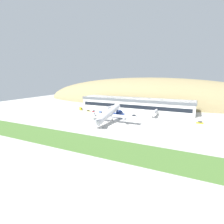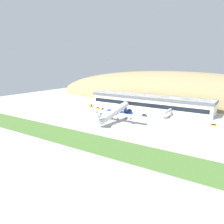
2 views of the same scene
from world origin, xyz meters
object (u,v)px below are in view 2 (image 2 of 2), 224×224
object	(u,v)px
service_car_3	(144,115)
fuel_truck	(107,111)
jetway_0	(120,105)
jetway_1	(167,112)
service_car_1	(213,125)
traffic_cone_0	(169,125)
service_car_0	(98,108)
traffic_cone_1	(175,125)
box_truck	(88,105)
terminal_building	(149,102)
service_car_2	(104,109)
cargo_airplane	(114,113)

from	to	relation	value
service_car_3	fuel_truck	size ratio (longest dim) A/B	0.61
jetway_0	jetway_1	bearing A→B (deg)	-3.15
service_car_1	traffic_cone_0	size ratio (longest dim) A/B	7.97
fuel_truck	service_car_3	bearing A→B (deg)	8.08
service_car_0	traffic_cone_1	bearing A→B (deg)	-11.35
service_car_3	traffic_cone_1	xyz separation A→B (m)	(28.61, -13.06, -0.41)
jetway_1	service_car_1	xyz separation A→B (m)	(34.58, -7.40, -3.34)
box_truck	service_car_1	bearing A→B (deg)	-2.65
service_car_1	box_truck	distance (m)	110.52
terminal_building	service_car_2	world-z (taller)	terminal_building
service_car_1	service_car_3	xyz separation A→B (m)	(-49.89, 0.26, 0.04)
service_car_1	service_car_2	world-z (taller)	service_car_2
jetway_0	traffic_cone_1	distance (m)	61.29
jetway_0	box_truck	size ratio (longest dim) A/B	1.80
traffic_cone_1	service_car_1	bearing A→B (deg)	31.04
jetway_0	service_car_3	distance (m)	29.99
service_car_0	service_car_2	distance (m)	6.84
service_car_1	service_car_2	distance (m)	90.32
jetway_1	service_car_0	world-z (taller)	jetway_1
service_car_3	service_car_0	bearing A→B (deg)	177.38
terminal_building	cargo_airplane	distance (m)	52.54
service_car_2	traffic_cone_0	distance (m)	67.18
jetway_0	service_car_0	size ratio (longest dim) A/B	3.26
jetway_1	box_truck	xyz separation A→B (m)	(-75.82, -2.29, -2.45)
fuel_truck	traffic_cone_0	world-z (taller)	fuel_truck
jetway_0	service_car_3	size ratio (longest dim) A/B	3.09
jetway_0	cargo_airplane	bearing A→B (deg)	-64.39
service_car_0	service_car_3	xyz separation A→B (m)	(47.23, -2.16, 0.10)
fuel_truck	jetway_0	bearing A→B (deg)	73.63
service_car_2	service_car_3	distance (m)	40.44
cargo_airplane	traffic_cone_1	bearing A→B (deg)	18.50
terminal_building	traffic_cone_0	xyz separation A→B (m)	(32.83, -40.79, -6.71)
terminal_building	traffic_cone_0	world-z (taller)	terminal_building
box_truck	service_car_2	bearing A→B (deg)	-8.97
traffic_cone_1	traffic_cone_0	bearing A→B (deg)	-157.39
terminal_building	jetway_1	size ratio (longest dim) A/B	6.50
service_car_0	traffic_cone_0	world-z (taller)	service_car_0
terminal_building	cargo_airplane	size ratio (longest dim) A/B	2.39
service_car_1	traffic_cone_0	xyz separation A→B (m)	(-25.14, -14.41, -0.37)
service_car_2	service_car_3	world-z (taller)	service_car_3
fuel_truck	box_truck	bearing A→B (deg)	161.44
service_car_3	box_truck	distance (m)	60.71
cargo_airplane	service_car_3	xyz separation A→B (m)	(11.04, 26.33, -5.82)
jetway_1	traffic_cone_0	world-z (taller)	jetway_1
fuel_truck	traffic_cone_0	bearing A→B (deg)	-10.00
jetway_0	traffic_cone_0	size ratio (longest dim) A/B	21.54
terminal_building	service_car_3	xyz separation A→B (m)	(8.08, -26.12, -6.30)
jetway_0	jetway_1	distance (m)	43.61
jetway_1	service_car_0	bearing A→B (deg)	-175.45
service_car_1	jetway_0	bearing A→B (deg)	172.85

